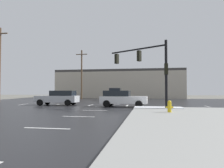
{
  "coord_description": "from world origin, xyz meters",
  "views": [
    {
      "loc": [
        4.05,
        -22.02,
        1.55
      ],
      "look_at": [
        -0.88,
        7.47,
        2.57
      ],
      "focal_mm": 33.38,
      "sensor_mm": 36.0,
      "label": 1
    }
  ],
  "objects_px": {
    "sedan_white": "(122,98)",
    "suv_navy": "(115,94)",
    "traffic_signal_mast": "(148,64)",
    "fire_hydrant": "(169,106)",
    "utility_pole_distant": "(82,73)",
    "sedan_silver": "(59,98)",
    "utility_pole_far": "(0,63)"
  },
  "relations": [
    {
      "from": "fire_hydrant",
      "to": "sedan_silver",
      "type": "height_order",
      "value": "sedan_silver"
    },
    {
      "from": "utility_pole_distant",
      "to": "suv_navy",
      "type": "bearing_deg",
      "value": -26.6
    },
    {
      "from": "sedan_white",
      "to": "traffic_signal_mast",
      "type": "bearing_deg",
      "value": -36.07
    },
    {
      "from": "traffic_signal_mast",
      "to": "utility_pole_distant",
      "type": "height_order",
      "value": "utility_pole_distant"
    },
    {
      "from": "sedan_white",
      "to": "sedan_silver",
      "type": "relative_size",
      "value": 1.01
    },
    {
      "from": "utility_pole_far",
      "to": "suv_navy",
      "type": "bearing_deg",
      "value": 31.62
    },
    {
      "from": "sedan_white",
      "to": "utility_pole_distant",
      "type": "height_order",
      "value": "utility_pole_distant"
    },
    {
      "from": "sedan_white",
      "to": "suv_navy",
      "type": "distance_m",
      "value": 14.86
    },
    {
      "from": "traffic_signal_mast",
      "to": "fire_hydrant",
      "type": "height_order",
      "value": "traffic_signal_mast"
    },
    {
      "from": "sedan_white",
      "to": "suv_navy",
      "type": "height_order",
      "value": "suv_navy"
    },
    {
      "from": "fire_hydrant",
      "to": "sedan_silver",
      "type": "relative_size",
      "value": 0.17
    },
    {
      "from": "traffic_signal_mast",
      "to": "sedan_silver",
      "type": "relative_size",
      "value": 1.22
    },
    {
      "from": "traffic_signal_mast",
      "to": "utility_pole_far",
      "type": "bearing_deg",
      "value": 10.87
    },
    {
      "from": "utility_pole_distant",
      "to": "fire_hydrant",
      "type": "bearing_deg",
      "value": -60.07
    },
    {
      "from": "utility_pole_far",
      "to": "utility_pole_distant",
      "type": "height_order",
      "value": "utility_pole_far"
    },
    {
      "from": "sedan_white",
      "to": "utility_pole_distant",
      "type": "bearing_deg",
      "value": 121.86
    },
    {
      "from": "suv_navy",
      "to": "sedan_white",
      "type": "bearing_deg",
      "value": -172.27
    },
    {
      "from": "sedan_white",
      "to": "sedan_silver",
      "type": "distance_m",
      "value": 7.16
    },
    {
      "from": "traffic_signal_mast",
      "to": "sedan_white",
      "type": "xyz_separation_m",
      "value": [
        -2.52,
        2.05,
        -3.08
      ]
    },
    {
      "from": "sedan_silver",
      "to": "utility_pole_distant",
      "type": "bearing_deg",
      "value": -82.0
    },
    {
      "from": "sedan_silver",
      "to": "utility_pole_far",
      "type": "distance_m",
      "value": 12.32
    },
    {
      "from": "traffic_signal_mast",
      "to": "suv_navy",
      "type": "height_order",
      "value": "traffic_signal_mast"
    },
    {
      "from": "traffic_signal_mast",
      "to": "fire_hydrant",
      "type": "bearing_deg",
      "value": 140.57
    },
    {
      "from": "suv_navy",
      "to": "utility_pole_distant",
      "type": "bearing_deg",
      "value": 60.08
    },
    {
      "from": "utility_pole_distant",
      "to": "utility_pole_far",
      "type": "bearing_deg",
      "value": -121.26
    },
    {
      "from": "sedan_silver",
      "to": "utility_pole_distant",
      "type": "height_order",
      "value": "utility_pole_distant"
    },
    {
      "from": "traffic_signal_mast",
      "to": "utility_pole_distant",
      "type": "bearing_deg",
      "value": -27.03
    },
    {
      "from": "sedan_silver",
      "to": "sedan_white",
      "type": "bearing_deg",
      "value": 169.29
    },
    {
      "from": "suv_navy",
      "to": "sedan_silver",
      "type": "height_order",
      "value": "suv_navy"
    },
    {
      "from": "utility_pole_far",
      "to": "utility_pole_distant",
      "type": "relative_size",
      "value": 1.1
    },
    {
      "from": "sedan_white",
      "to": "suv_navy",
      "type": "relative_size",
      "value": 0.94
    },
    {
      "from": "sedan_silver",
      "to": "suv_navy",
      "type": "bearing_deg",
      "value": -109.1
    }
  ]
}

